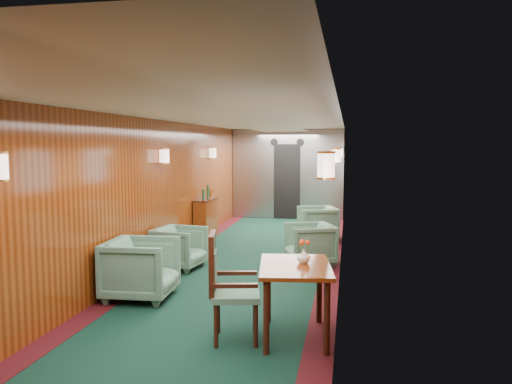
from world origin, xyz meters
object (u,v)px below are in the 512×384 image
at_px(credenza, 206,218).
at_px(armchair_right_near, 310,244).
at_px(dining_table, 295,277).
at_px(armchair_right_far, 317,223).
at_px(armchair_left_near, 141,269).
at_px(side_chair, 226,283).
at_px(armchair_left_far, 180,248).

height_order(credenza, armchair_right_near, credenza).
distance_m(dining_table, armchair_right_far, 5.40).
xyz_separation_m(armchair_left_near, armchair_right_near, (2.01, 2.24, -0.05)).
relative_size(armchair_left_near, armchair_right_far, 1.12).
relative_size(dining_table, side_chair, 1.00).
xyz_separation_m(dining_table, armchair_right_near, (-0.09, 3.20, -0.30)).
xyz_separation_m(credenza, armchair_left_far, (0.29, -2.54, -0.10)).
bearing_deg(armchair_right_far, dining_table, -15.00).
bearing_deg(dining_table, armchair_right_near, 83.72).
xyz_separation_m(dining_table, armchair_left_far, (-2.13, 2.55, -0.31)).
distance_m(armchair_left_near, armchair_left_far, 1.60).
bearing_deg(dining_table, side_chair, -171.29).
distance_m(credenza, armchair_left_near, 4.15).
distance_m(side_chair, armchair_left_far, 3.12).
distance_m(side_chair, armchair_right_far, 5.63).
bearing_deg(credenza, armchair_right_far, 7.37).
distance_m(armchair_left_far, armchair_right_near, 2.14).
bearing_deg(armchair_left_near, armchair_right_far, -27.36).
relative_size(dining_table, armchair_right_far, 1.44).
xyz_separation_m(armchair_left_far, armchair_right_near, (2.04, 0.65, 0.01)).
bearing_deg(armchair_right_far, armchair_left_far, -51.66).
bearing_deg(armchair_right_near, armchair_left_near, -62.34).
bearing_deg(credenza, armchair_left_near, -85.48).
relative_size(side_chair, armchair_left_near, 1.29).
xyz_separation_m(armchair_left_near, armchair_right_far, (2.00, 4.44, -0.04)).
bearing_deg(armchair_right_far, armchair_right_near, -15.82).
height_order(dining_table, armchair_right_near, dining_table).
distance_m(armchair_right_near, armchair_right_far, 2.20).
relative_size(side_chair, credenza, 0.98).
height_order(side_chair, armchair_right_far, side_chair).
xyz_separation_m(dining_table, side_chair, (-0.69, -0.20, -0.04)).
relative_size(dining_table, armchair_right_near, 1.47).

